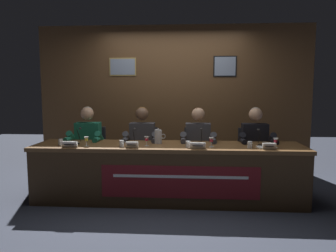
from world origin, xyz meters
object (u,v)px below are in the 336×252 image
Objects in this scene: conference_table at (168,164)px; water_cup_far_left at (61,142)px; chair_center_right at (197,159)px; panelist_far_right at (256,144)px; water_cup_center_right at (188,145)px; juice_glass_far_right at (276,141)px; chair_center_left at (144,158)px; microphone_far_right at (260,140)px; panelist_far_left at (87,142)px; juice_glass_center_right at (211,140)px; water_cup_far_right at (250,145)px; nameplate_center_right at (198,146)px; chair_far_left at (91,157)px; document_stack_far_right at (266,147)px; microphone_center_left at (134,139)px; panelist_center_right at (198,143)px; juice_glass_far_left at (86,139)px; nameplate_far_right at (269,146)px; chair_far_right at (252,160)px; nameplate_center_left at (132,145)px; nameplate_far_left at (70,144)px; water_pitcher_central at (158,137)px; panelist_center_left at (142,142)px; water_cup_center_left at (122,144)px; microphone_far_left at (78,138)px; microphone_center_right at (202,139)px; juice_glass_center_left at (147,139)px.

water_cup_far_left is (-1.41, -0.03, 0.27)m from conference_table.
chair_center_right is 0.89m from panelist_far_right.
juice_glass_far_right reaches higher than water_cup_center_right.
chair_center_left is 4.19× the size of microphone_far_right.
microphone_far_right is at bearing -8.05° from panelist_far_left.
juice_glass_center_right is at bearing -166.50° from microphone_far_right.
water_cup_far_right is (2.45, -0.03, 0.00)m from water_cup_far_left.
microphone_far_right is at bearing -34.32° from chair_center_right.
chair_far_left is at bearing 152.58° from nameplate_center_right.
conference_table is 16.14× the size of document_stack_far_right.
panelist_far_right reaches higher than microphone_center_left.
juice_glass_far_left is at bearing -159.75° from panelist_center_right.
microphone_far_right is (-0.05, 0.27, 0.03)m from nameplate_far_right.
chair_far_right reaches higher than document_stack_far_right.
chair_center_right reaches higher than nameplate_center_left.
nameplate_far_left is 0.93× the size of water_pitcher_central.
chair_center_right is 0.73× the size of panelist_far_right.
chair_far_right reaches higher than juice_glass_far_left.
juice_glass_center_right reaches higher than nameplate_far_left.
panelist_center_right is 0.82m from panelist_far_right.
panelist_center_left is 1.73m from document_stack_far_right.
water_cup_center_left and water_cup_far_right have the same top height.
panelist_center_right is at bearing 0.00° from panelist_center_left.
juice_glass_far_right is (2.42, 0.05, 0.00)m from juice_glass_far_left.
microphone_far_left is at bearing 175.85° from water_cup_far_right.
microphone_center_right is at bearing -155.40° from panelist_far_right.
document_stack_far_right is (2.47, -0.13, -0.07)m from microphone_far_left.
chair_center_left reaches higher than water_cup_far_left.
microphone_far_right is at bearing 7.36° from water_cup_center_left.
water_cup_far_left is at bearing -158.75° from chair_center_right.
water_cup_far_left and water_cup_far_right have the same top height.
chair_far_right is 0.77m from document_stack_far_right.
chair_far_left reaches higher than juice_glass_center_left.
nameplate_center_left is 0.70× the size of document_stack_far_right.
chair_far_left is 0.34m from panelist_far_left.
juice_glass_far_right reaches higher than conference_table.
juice_glass_center_right is (1.62, 0.04, 0.00)m from juice_glass_far_left.
juice_glass_far_left reaches higher than water_cup_center_right.
chair_center_left is at bearing 35.44° from microphone_far_left.
chair_center_left is at bearing 101.61° from juice_glass_center_left.
juice_glass_center_right is at bearing 38.63° from nameplate_center_right.
microphone_far_right is (2.44, 0.31, 0.03)m from nameplate_far_left.
nameplate_center_right and nameplate_far_right have the same top height.
water_pitcher_central reaches higher than nameplate_center_left.
microphone_far_right reaches higher than water_pitcher_central.
microphone_far_left and microphone_far_right have the same top height.
microphone_far_left reaches higher than water_cup_far_left.
chair_center_right is (1.64, 0.85, -0.35)m from nameplate_far_left.
water_cup_far_right is at bearing 1.27° from water_cup_center_left.
microphone_far_left and microphone_center_left have the same top height.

